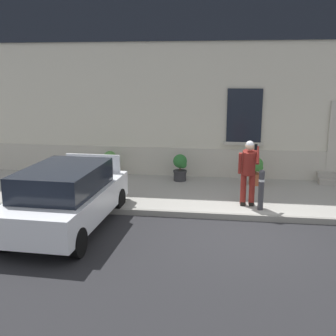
% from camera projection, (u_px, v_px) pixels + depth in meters
% --- Properties ---
extents(ground_plane, '(80.00, 80.00, 0.00)m').
position_uv_depth(ground_plane, '(241.00, 234.00, 9.29)').
color(ground_plane, '#232326').
extents(sidewalk, '(24.00, 3.60, 0.15)m').
position_uv_depth(sidewalk, '(238.00, 195.00, 11.97)').
color(sidewalk, '#99968E').
rests_on(sidewalk, ground).
extents(curb_edge, '(24.00, 0.12, 0.15)m').
position_uv_depth(curb_edge, '(240.00, 217.00, 10.18)').
color(curb_edge, gray).
rests_on(curb_edge, ground).
extents(building_facade, '(24.00, 1.52, 7.50)m').
position_uv_depth(building_facade, '(241.00, 67.00, 13.54)').
color(building_facade, beige).
rests_on(building_facade, ground).
extents(hatchback_car_white, '(1.90, 4.12, 1.50)m').
position_uv_depth(hatchback_car_white, '(67.00, 196.00, 9.45)').
color(hatchback_car_white, white).
rests_on(hatchback_car_white, ground).
extents(bollard_near_person, '(0.15, 0.15, 1.04)m').
position_uv_depth(bollard_near_person, '(261.00, 188.00, 10.36)').
color(bollard_near_person, '#333338').
rests_on(bollard_near_person, sidewalk).
extents(person_on_phone, '(0.51, 0.52, 1.74)m').
position_uv_depth(person_on_phone, '(249.00, 169.00, 10.55)').
color(person_on_phone, maroon).
rests_on(person_on_phone, sidewalk).
extents(planter_cream, '(0.44, 0.44, 0.86)m').
position_uv_depth(planter_cream, '(110.00, 163.00, 13.73)').
color(planter_cream, beige).
rests_on(planter_cream, sidewalk).
extents(planter_charcoal, '(0.44, 0.44, 0.86)m').
position_uv_depth(planter_charcoal, '(180.00, 167.00, 13.19)').
color(planter_charcoal, '#2D2D30').
rests_on(planter_charcoal, sidewalk).
extents(planter_terracotta, '(0.44, 0.44, 0.86)m').
position_uv_depth(planter_terracotta, '(256.00, 170.00, 12.75)').
color(planter_terracotta, '#B25B38').
rests_on(planter_terracotta, sidewalk).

